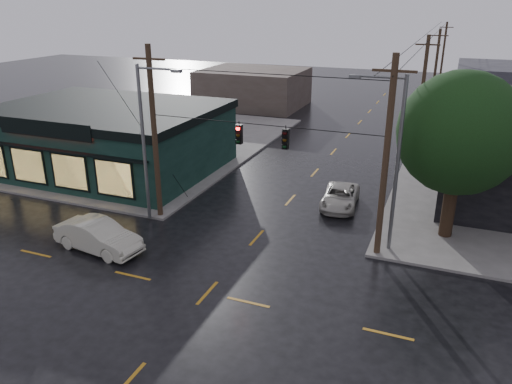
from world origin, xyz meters
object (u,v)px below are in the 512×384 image
at_px(corner_tree, 460,134).
at_px(sedan_cream, 98,236).
at_px(utility_pole_nw, 161,217).
at_px(utility_pole_ne, 376,255).
at_px(suv_silver, 340,197).

xyz_separation_m(corner_tree, sedan_cream, (-16.84, -8.36, -5.10)).
bearing_deg(utility_pole_nw, corner_tree, 12.01).
distance_m(utility_pole_nw, utility_pole_ne, 13.00).
xyz_separation_m(corner_tree, suv_silver, (-6.42, 2.25, -5.28)).
height_order(corner_tree, sedan_cream, corner_tree).
xyz_separation_m(corner_tree, utility_pole_ne, (-3.18, -3.44, -5.92)).
bearing_deg(utility_pole_nw, sedan_cream, -97.64).
bearing_deg(corner_tree, utility_pole_ne, -132.74).
bearing_deg(corner_tree, sedan_cream, -153.59).
distance_m(utility_pole_ne, suv_silver, 6.58).
distance_m(corner_tree, utility_pole_ne, 7.55).
relative_size(utility_pole_nw, sedan_cream, 2.05).
bearing_deg(sedan_cream, utility_pole_nw, 0.15).
bearing_deg(utility_pole_ne, sedan_cream, -160.19).
distance_m(corner_tree, utility_pole_nw, 17.57).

